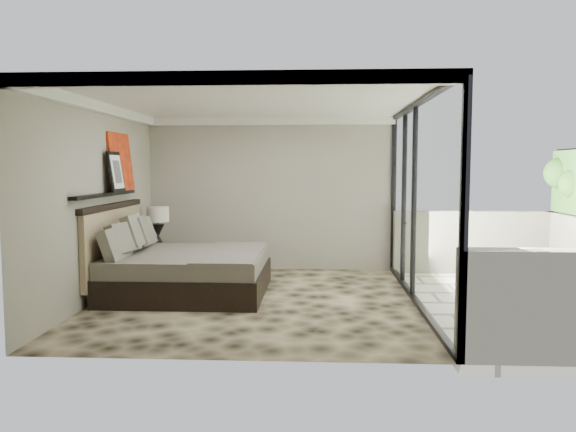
{
  "coord_description": "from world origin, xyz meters",
  "views": [
    {
      "loc": [
        0.87,
        -7.82,
        1.89
      ],
      "look_at": [
        0.43,
        0.4,
        1.18
      ],
      "focal_mm": 35.0,
      "sensor_mm": 36.0,
      "label": 1
    }
  ],
  "objects_px": {
    "nightstand": "(157,259)",
    "table_lamp": "(158,221)",
    "bed": "(182,269)",
    "lounger": "(508,291)",
    "ottoman": "(525,271)"
  },
  "relations": [
    {
      "from": "table_lamp",
      "to": "ottoman",
      "type": "distance_m",
      "value": 6.13
    },
    {
      "from": "bed",
      "to": "lounger",
      "type": "height_order",
      "value": "bed"
    },
    {
      "from": "nightstand",
      "to": "ottoman",
      "type": "distance_m",
      "value": 6.14
    },
    {
      "from": "nightstand",
      "to": "lounger",
      "type": "distance_m",
      "value": 5.73
    },
    {
      "from": "table_lamp",
      "to": "bed",
      "type": "bearing_deg",
      "value": -60.95
    },
    {
      "from": "table_lamp",
      "to": "lounger",
      "type": "xyz_separation_m",
      "value": [
        5.38,
        -1.81,
        -0.77
      ]
    },
    {
      "from": "bed",
      "to": "lounger",
      "type": "relative_size",
      "value": 1.41
    },
    {
      "from": "bed",
      "to": "nightstand",
      "type": "xyz_separation_m",
      "value": [
        -0.78,
        1.37,
        -0.09
      ]
    },
    {
      "from": "bed",
      "to": "nightstand",
      "type": "relative_size",
      "value": 4.03
    },
    {
      "from": "nightstand",
      "to": "table_lamp",
      "type": "xyz_separation_m",
      "value": [
        0.04,
        -0.05,
        0.67
      ]
    },
    {
      "from": "nightstand",
      "to": "table_lamp",
      "type": "distance_m",
      "value": 0.68
    },
    {
      "from": "bed",
      "to": "lounger",
      "type": "distance_m",
      "value": 4.67
    },
    {
      "from": "lounger",
      "to": "bed",
      "type": "bearing_deg",
      "value": 170.61
    },
    {
      "from": "bed",
      "to": "table_lamp",
      "type": "relative_size",
      "value": 3.36
    },
    {
      "from": "nightstand",
      "to": "table_lamp",
      "type": "bearing_deg",
      "value": -62.59
    }
  ]
}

